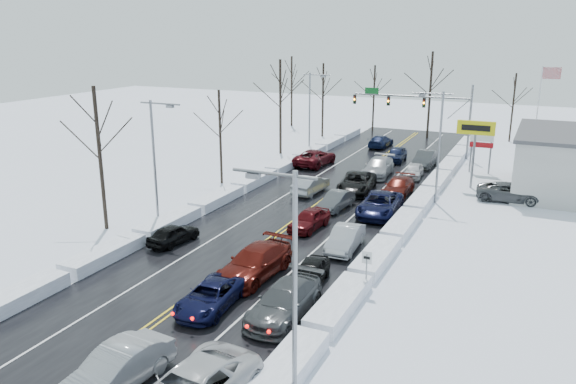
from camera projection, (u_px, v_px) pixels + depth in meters
The scene contains 42 objects.
ground at pixel (289, 225), 40.39m from camera, with size 160.00×160.00×0.00m, color silver.
road_surface at pixel (300, 217), 42.13m from camera, with size 14.00×84.00×0.01m, color black.
snow_bank_left at pixel (214, 205), 45.20m from camera, with size 1.59×72.00×0.77m, color white.
snow_bank_right at pixel (400, 232), 39.07m from camera, with size 1.59×72.00×0.77m, color white.
traffic_signal_mast at pixel (423, 106), 61.90m from camera, with size 13.28×0.39×8.00m.
tires_plus_sign at pixel (476, 132), 48.72m from camera, with size 3.20×0.34×6.00m.
used_vehicles_sign at pixel (482, 140), 54.43m from camera, with size 2.20×0.22×4.65m.
speed_limit_sign at pixel (367, 264), 29.65m from camera, with size 0.55×0.09×2.35m.
flagpole at pixel (540, 106), 58.80m from camera, with size 1.87×1.20×10.00m.
streetlight_se at pixel (290, 271), 19.88m from camera, with size 3.20×0.25×9.00m.
streetlight_ne at pixel (437, 138), 44.30m from camera, with size 3.20×0.25×9.00m.
streetlight_sw at pixel (156, 154), 38.78m from camera, with size 3.20×0.25×9.00m.
streetlight_nw at pixel (311, 106), 63.20m from camera, with size 3.20×0.25×9.00m.
tree_left_b at pixel (98, 131), 37.86m from camera, with size 4.00×4.00×10.00m.
tree_left_c at pixel (220, 119), 49.96m from camera, with size 3.40×3.40×8.50m.
tree_left_d at pixel (280, 89), 62.06m from camera, with size 4.20×4.20×10.50m.
tree_left_e at pixel (323, 86), 72.56m from camera, with size 3.80×3.80×9.50m.
tree_far_a at pixel (292, 78), 80.60m from camera, with size 4.00×4.00×10.00m.
tree_far_b at pixel (374, 85), 76.83m from camera, with size 3.60×3.60×9.00m.
tree_far_c at pixel (431, 78), 71.47m from camera, with size 4.40×4.40×11.00m.
tree_far_d at pixel (514, 94), 69.23m from camera, with size 3.40×3.40×8.50m.
queued_car_2 at pixel (211, 308), 28.34m from camera, with size 2.22×4.81×1.34m, color black.
queued_car_3 at pixel (255, 277), 32.01m from camera, with size 2.40×5.91×1.71m, color #4F100A.
queued_car_4 at pixel (309, 229), 39.72m from camera, with size 1.70×4.22×1.44m, color #47090C.
queued_car_5 at pixel (336, 209), 44.14m from camera, with size 1.46×4.19×1.38m, color #464A4C.
queued_car_6 at pixel (356, 192), 48.86m from camera, with size 2.74×5.95×1.65m, color black.
queued_car_7 at pixel (378, 176), 54.31m from camera, with size 2.38×5.85×1.70m, color #94969B.
queued_car_8 at pixel (396, 161), 60.24m from camera, with size 1.80×4.47×1.52m, color black.
queued_car_11 at pixel (284, 316), 27.55m from camera, with size 2.27×5.58×1.62m, color #414446.
queued_car_12 at pixel (310, 283), 31.13m from camera, with size 1.58×3.92×1.34m, color black.
queued_car_13 at pixel (345, 250), 35.95m from camera, with size 1.58×4.53×1.49m, color #A9ABB1.
queued_car_14 at pixel (379, 215), 42.79m from camera, with size 2.75×5.96×1.66m, color black.
queued_car_15 at pixel (398, 195), 47.98m from camera, with size 2.02×4.97×1.44m, color #490F09.
queued_car_16 at pixel (413, 178), 53.52m from camera, with size 1.60×3.97×1.35m, color silver.
queued_car_17 at pixel (425, 167), 57.89m from camera, with size 1.72×4.94×1.63m, color #393C3E.
oncoming_car_0 at pixel (311, 193), 48.47m from camera, with size 1.61×4.62×1.52m, color #9A9DA2.
oncoming_car_1 at pixel (315, 165), 58.54m from camera, with size 2.74×5.94×1.65m, color #46090F.
oncoming_car_2 at pixel (380, 147), 67.55m from camera, with size 2.01×4.95×1.44m, color #0B1433.
oncoming_car_3 at pixel (174, 243), 36.99m from camera, with size 1.57×3.90×1.33m, color black.
parked_car_0 at pixel (510, 201), 46.16m from camera, with size 2.49×5.39×1.50m, color #414446.
parked_car_1 at pixel (548, 192), 48.76m from camera, with size 1.92×4.72×1.37m, color #3E4043.
parked_car_2 at pixel (528, 181), 52.30m from camera, with size 1.80×4.48×1.52m, color black.
Camera 1 is at (15.93, -34.65, 13.51)m, focal length 35.00 mm.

